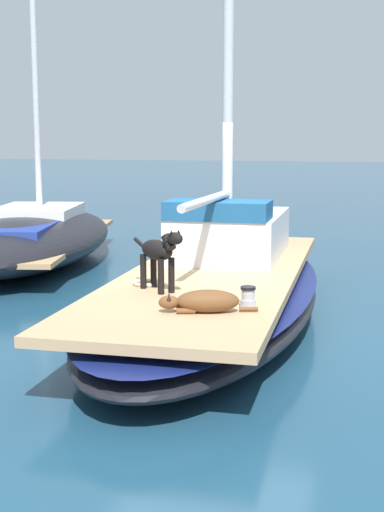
{
  "coord_description": "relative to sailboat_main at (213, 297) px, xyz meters",
  "views": [
    {
      "loc": [
        2.11,
        -8.6,
        2.31
      ],
      "look_at": [
        0.0,
        -1.0,
        1.01
      ],
      "focal_mm": 50.81,
      "sensor_mm": 36.0,
      "label": 1
    }
  ],
  "objects": [
    {
      "name": "deck_winch",
      "position": [
        0.79,
        -1.79,
        0.42
      ],
      "size": [
        0.16,
        0.16,
        0.21
      ],
      "color": "#B7B7BC",
      "rests_on": "sailboat_main"
    },
    {
      "name": "mast_main",
      "position": [
        -0.04,
        0.75,
        3.59
      ],
      "size": [
        0.14,
        2.27,
        7.26
      ],
      "color": "silver",
      "rests_on": "sailboat_main"
    },
    {
      "name": "dog_black",
      "position": [
        -0.28,
        -1.31,
        0.75
      ],
      "size": [
        0.77,
        0.67,
        0.7
      ],
      "color": "black",
      "rests_on": "sailboat_main"
    },
    {
      "name": "moored_boat_port_side",
      "position": [
        -4.26,
        3.31,
        0.17
      ],
      "size": [
        3.96,
        6.78,
        6.37
      ],
      "color": "black",
      "rests_on": "ground"
    },
    {
      "name": "ground_plane",
      "position": [
        0.0,
        0.0,
        -0.34
      ],
      "size": [
        120.0,
        120.0,
        0.0
      ],
      "primitive_type": "plane",
      "color": "navy"
    },
    {
      "name": "sailboat_main",
      "position": [
        0.0,
        0.0,
        0.0
      ],
      "size": [
        2.79,
        7.33,
        0.66
      ],
      "color": "black",
      "rests_on": "ground"
    },
    {
      "name": "cabin_house",
      "position": [
        -0.05,
        1.12,
        0.67
      ],
      "size": [
        1.48,
        2.27,
        0.84
      ],
      "color": "silver",
      "rests_on": "sailboat_main"
    },
    {
      "name": "dog_brown",
      "position": [
        0.42,
        -2.1,
        0.43
      ],
      "size": [
        0.93,
        0.42,
        0.22
      ],
      "color": "brown",
      "rests_on": "sailboat_main"
    },
    {
      "name": "coiled_rope",
      "position": [
        -0.52,
        -1.01,
        0.35
      ],
      "size": [
        0.32,
        0.32,
        0.04
      ],
      "primitive_type": "torus",
      "color": "beige",
      "rests_on": "sailboat_main"
    }
  ]
}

